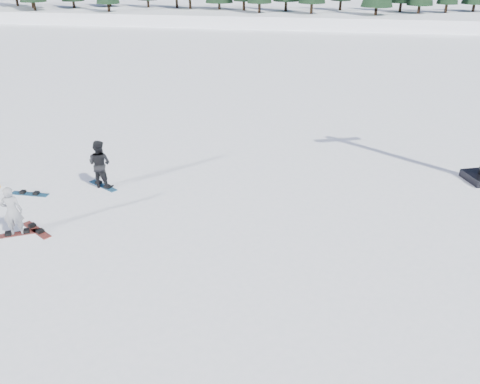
{
  "coord_description": "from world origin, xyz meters",
  "views": [
    {
      "loc": [
        8.02,
        -13.13,
        8.2
      ],
      "look_at": [
        5.65,
        0.76,
        1.1
      ],
      "focal_mm": 35.0,
      "sensor_mm": 36.0,
      "label": 1
    }
  ],
  "objects_px": {
    "snowboarder_woman": "(12,211)",
    "snowboard_loose_b": "(36,230)",
    "snowboarder_man": "(100,164)",
    "snowboard_loose_c": "(30,194)"
  },
  "relations": [
    {
      "from": "snowboarder_man",
      "to": "snowboard_loose_c",
      "type": "height_order",
      "value": "snowboarder_man"
    },
    {
      "from": "snowboarder_woman",
      "to": "snowboarder_man",
      "type": "bearing_deg",
      "value": -128.33
    },
    {
      "from": "snowboard_loose_b",
      "to": "snowboarder_man",
      "type": "bearing_deg",
      "value": 109.45
    },
    {
      "from": "snowboard_loose_c",
      "to": "snowboarder_man",
      "type": "bearing_deg",
      "value": 24.96
    },
    {
      "from": "snowboarder_man",
      "to": "snowboard_loose_b",
      "type": "xyz_separation_m",
      "value": [
        -0.76,
        -3.56,
        -0.95
      ]
    },
    {
      "from": "snowboarder_man",
      "to": "snowboard_loose_b",
      "type": "distance_m",
      "value": 3.76
    },
    {
      "from": "snowboarder_woman",
      "to": "snowboard_loose_c",
      "type": "height_order",
      "value": "snowboarder_woman"
    },
    {
      "from": "snowboarder_woman",
      "to": "snowboard_loose_c",
      "type": "bearing_deg",
      "value": -86.19
    },
    {
      "from": "snowboarder_man",
      "to": "snowboard_loose_c",
      "type": "bearing_deg",
      "value": 34.07
    },
    {
      "from": "snowboarder_woman",
      "to": "snowboard_loose_b",
      "type": "bearing_deg",
      "value": -165.69
    }
  ]
}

